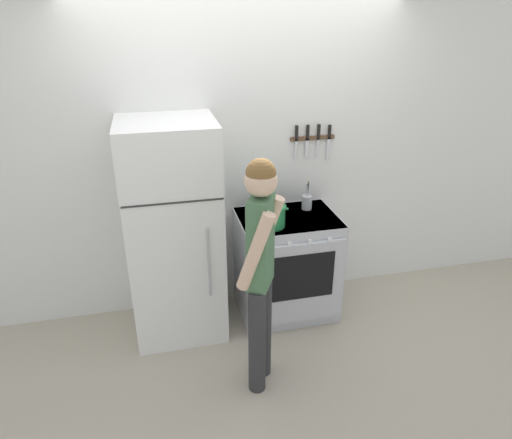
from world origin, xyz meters
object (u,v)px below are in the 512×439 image
refrigerator (174,233)px  tea_kettle (264,206)px  person (260,266)px  stove_range (287,265)px  dutch_oven_pot (270,216)px  utensil_jar (307,202)px

refrigerator → tea_kettle: refrigerator is taller
person → stove_range: bearing=-0.8°
dutch_oven_pot → utensil_jar: (0.38, 0.25, -0.02)m
stove_range → dutch_oven_pot: bearing=-152.6°
stove_range → person: person is taller
dutch_oven_pot → refrigerator: bearing=172.0°
refrigerator → person: (0.49, -0.76, 0.08)m
tea_kettle → utensil_jar: bearing=1.1°
tea_kettle → person: bearing=-105.9°
tea_kettle → person: size_ratio=0.13×
refrigerator → stove_range: 1.00m
stove_range → tea_kettle: bearing=138.6°
tea_kettle → utensil_jar: (0.37, 0.01, 0.01)m
utensil_jar → person: person is taller
refrigerator → tea_kettle: (0.75, 0.14, 0.09)m
dutch_oven_pot → person: (-0.24, -0.66, -0.03)m
dutch_oven_pot → utensil_jar: size_ratio=1.17×
stove_range → dutch_oven_pot: dutch_oven_pot is taller
person → dutch_oven_pot: bearing=8.3°
dutch_oven_pot → tea_kettle: tea_kettle is taller
tea_kettle → person: (-0.26, -0.90, -0.01)m
dutch_oven_pot → person: 0.70m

